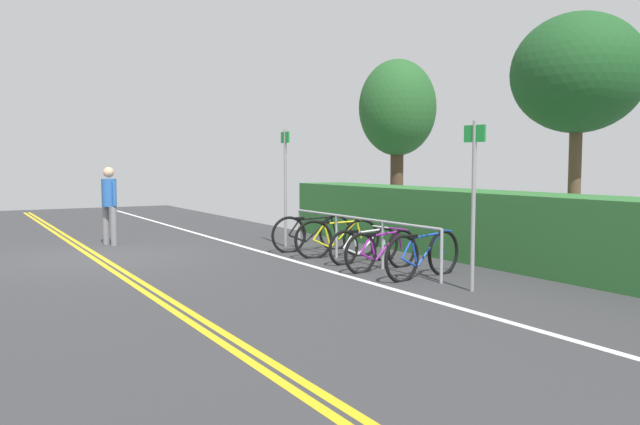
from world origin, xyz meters
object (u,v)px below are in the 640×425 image
(sign_post_near, at_px, (285,177))
(tree_near_left, at_px, (397,110))
(bike_rack, at_px, (358,229))
(bicycle_2, at_px, (365,245))
(pedestrian, at_px, (109,200))
(bicycle_3, at_px, (382,250))
(bicycle_1, at_px, (338,238))
(tree_mid, at_px, (578,74))
(sign_post_far, at_px, (474,190))
(bicycle_4, at_px, (423,255))
(bicycle_0, at_px, (312,233))

(sign_post_near, bearing_deg, tree_near_left, 109.35)
(bike_rack, height_order, sign_post_near, sign_post_near)
(bicycle_2, bearing_deg, pedestrian, -144.66)
(bicycle_3, bearing_deg, bicycle_1, 175.33)
(bicycle_1, relative_size, tree_mid, 0.37)
(bicycle_2, xyz_separation_m, pedestrian, (-4.95, -3.51, 0.69))
(sign_post_near, height_order, tree_near_left, tree_near_left)
(sign_post_near, height_order, sign_post_far, sign_post_near)
(bike_rack, relative_size, sign_post_near, 1.80)
(tree_near_left, bearing_deg, bicycle_1, -49.56)
(bicycle_3, bearing_deg, bicycle_4, 8.70)
(bicycle_1, height_order, tree_near_left, tree_near_left)
(bike_rack, xyz_separation_m, bicycle_3, (0.84, -0.08, -0.29))
(bike_rack, height_order, bicycle_0, bike_rack)
(bicycle_3, distance_m, tree_near_left, 7.12)
(bicycle_4, height_order, pedestrian, pedestrian)
(bicycle_1, bearing_deg, bicycle_3, -4.67)
(bicycle_4, relative_size, tree_mid, 0.37)
(bicycle_0, xyz_separation_m, bicycle_4, (3.62, -0.01, -0.00))
(tree_mid, bearing_deg, bicycle_4, -84.90)
(bicycle_0, bearing_deg, bicycle_1, -1.17)
(pedestrian, height_order, sign_post_far, sign_post_far)
(bicycle_4, bearing_deg, bicycle_0, 179.80)
(bicycle_0, xyz_separation_m, sign_post_near, (-0.91, -0.17, 1.15))
(bicycle_1, distance_m, bicycle_4, 2.60)
(bike_rack, xyz_separation_m, bicycle_4, (1.78, 0.07, -0.26))
(bicycle_1, distance_m, bicycle_2, 0.83)
(tree_near_left, bearing_deg, bicycle_3, -39.15)
(pedestrian, bearing_deg, tree_mid, 49.58)
(bicycle_1, xyz_separation_m, tree_mid, (2.24, 4.04, 3.16))
(bicycle_2, bearing_deg, bicycle_3, -14.34)
(bicycle_3, bearing_deg, bicycle_0, 176.67)
(bicycle_3, xyz_separation_m, tree_mid, (0.58, 4.18, 3.19))
(bike_rack, xyz_separation_m, tree_near_left, (-4.20, 4.02, 2.63))
(bike_rack, height_order, bicycle_3, bike_rack)
(pedestrian, bearing_deg, bicycle_2, 35.34)
(bicycle_1, distance_m, bicycle_3, 1.66)
(bicycle_3, bearing_deg, pedestrian, -150.33)
(sign_post_far, xyz_separation_m, tree_near_left, (-7.16, 4.04, 1.81))
(bicycle_4, bearing_deg, bicycle_3, -171.30)
(bicycle_0, height_order, bicycle_4, bicycle_0)
(bicycle_1, height_order, pedestrian, pedestrian)
(bicycle_2, xyz_separation_m, tree_near_left, (-4.20, 3.88, 2.94))
(bicycle_2, xyz_separation_m, tree_mid, (1.41, 3.96, 3.22))
(bicycle_1, xyz_separation_m, sign_post_near, (-1.93, -0.15, 1.16))
(bike_rack, bearing_deg, pedestrian, -145.70)
(tree_near_left, bearing_deg, sign_post_far, -29.40)
(bike_rack, distance_m, bicycle_0, 1.86)
(bicycle_3, height_order, sign_post_near, sign_post_near)
(bicycle_0, height_order, bicycle_1, bicycle_0)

